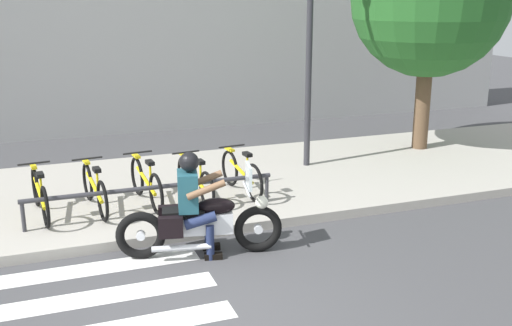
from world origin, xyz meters
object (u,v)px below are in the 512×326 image
bicycle_4 (241,174)px  bicycle_1 (95,189)px  bicycle_3 (195,179)px  motorcycle (201,223)px  bicycle_0 (40,195)px  street_lamp (310,26)px  bicycle_2 (146,183)px  bike_rack (153,190)px  rider (194,197)px

bicycle_4 → bicycle_1: bearing=180.0°
bicycle_3 → bicycle_1: bearing=-180.0°
motorcycle → bicycle_0: (-2.00, 1.89, 0.03)m
bicycle_0 → bicycle_4: (3.22, -0.00, 0.00)m
bicycle_3 → street_lamp: street_lamp is taller
bicycle_2 → bike_rack: (0.00, -0.55, 0.06)m
rider → bicycle_3: 1.97m
bicycle_1 → bicycle_2: 0.81m
bicycle_0 → bike_rack: size_ratio=0.44×
rider → bicycle_0: (-1.93, 1.87, -0.34)m
bicycle_4 → street_lamp: bearing=34.4°
bicycle_3 → bike_rack: bicycle_3 is taller
rider → bicycle_2: 1.92m
bicycle_1 → bicycle_4: 2.42m
bicycle_3 → street_lamp: bearing=25.3°
rider → bicycle_1: bearing=120.9°
bike_rack → street_lamp: 4.47m
bike_rack → motorcycle: bearing=-73.8°
rider → bicycle_4: 2.30m
motorcycle → bicycle_4: bearing=57.1°
bicycle_0 → bicycle_3: (2.42, 0.00, -0.01)m
rider → street_lamp: 4.82m
bicycle_2 → bike_rack: bicycle_2 is taller
motorcycle → bicycle_0: 2.75m
motorcycle → bicycle_1: motorcycle is taller
bicycle_3 → bicycle_0: bearing=-180.0°
bicycle_4 → bike_rack: bicycle_4 is taller
rider → bicycle_4: (1.30, 1.87, -0.34)m
bike_rack → street_lamp: street_lamp is taller
bicycle_2 → bicycle_0: bearing=180.0°
motorcycle → bike_rack: size_ratio=0.58×
bicycle_2 → bicycle_4: (1.61, 0.00, -0.01)m
bicycle_0 → bicycle_3: 2.42m
rider → bicycle_0: 2.71m
bicycle_0 → bicycle_4: 3.22m
bicycle_2 → motorcycle: bearing=-78.4°
bicycle_2 → bicycle_3: 0.81m
rider → street_lamp: street_lamp is taller
rider → bike_rack: (-0.31, 1.32, -0.27)m
bicycle_2 → bicycle_3: size_ratio=1.05×
bicycle_1 → bicycle_4: size_ratio=1.07×
bicycle_1 → bicycle_2: (0.81, -0.00, 0.01)m
motorcycle → bicycle_2: (-0.39, 1.89, 0.04)m
bicycle_3 → street_lamp: size_ratio=0.34×
bike_rack → street_lamp: bearing=27.7°
bicycle_2 → street_lamp: bearing=19.9°
rider → bike_rack: rider is taller
bicycle_2 → bicycle_3: (0.81, 0.00, -0.03)m
motorcycle → rider: bearing=165.6°
rider → street_lamp: (3.09, 3.10, 2.01)m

